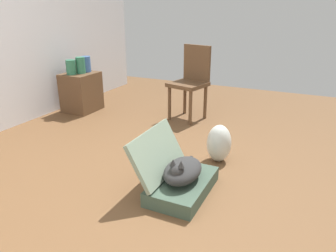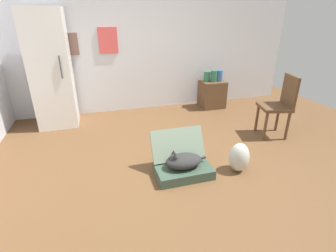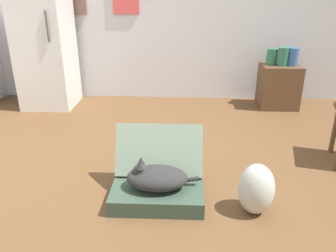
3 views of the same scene
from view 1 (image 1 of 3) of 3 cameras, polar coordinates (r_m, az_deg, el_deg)
name	(u,v)px [view 1 (image 1 of 3)]	position (r m, az deg, el deg)	size (l,w,h in m)	color
ground_plane	(144,183)	(2.82, -4.24, -10.08)	(7.68, 7.68, 0.00)	brown
suitcase_base	(183,186)	(2.66, 2.66, -10.64)	(0.67, 0.41, 0.12)	#384C3D
suitcase_lid	(158,153)	(2.63, -1.84, -4.88)	(0.67, 0.41, 0.04)	gray
cat	(182,170)	(2.58, 2.61, -7.97)	(0.52, 0.28, 0.23)	#2D2D2D
plastic_bag_white	(219,143)	(3.15, 9.13, -3.08)	(0.25, 0.24, 0.37)	silver
side_table	(81,92)	(4.82, -15.28, 5.90)	(0.48, 0.42, 0.56)	brown
vase_tall	(71,67)	(4.68, -17.02, 10.06)	(0.13, 0.13, 0.20)	#2D7051
vase_short	(86,64)	(4.81, -14.50, 10.70)	(0.13, 0.13, 0.22)	#38609E
vase_round	(81,65)	(4.72, -15.42, 10.47)	(0.13, 0.13, 0.23)	#2D7051
chair	(191,80)	(4.28, 4.18, 8.32)	(0.52, 0.52, 0.97)	brown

